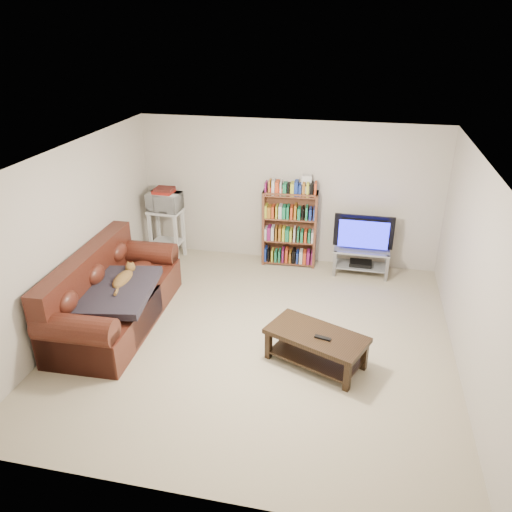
% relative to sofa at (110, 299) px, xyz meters
% --- Properties ---
extents(floor, '(5.00, 5.00, 0.00)m').
position_rel_sofa_xyz_m(floor, '(2.05, 0.02, -0.35)').
color(floor, '#BFB08E').
rests_on(floor, ground).
extents(ceiling, '(5.00, 5.00, 0.00)m').
position_rel_sofa_xyz_m(ceiling, '(2.05, 0.02, 2.05)').
color(ceiling, white).
rests_on(ceiling, ground).
extents(wall_back, '(5.00, 0.00, 5.00)m').
position_rel_sofa_xyz_m(wall_back, '(2.05, 2.52, 0.85)').
color(wall_back, beige).
rests_on(wall_back, ground).
extents(wall_front, '(5.00, 0.00, 5.00)m').
position_rel_sofa_xyz_m(wall_front, '(2.05, -2.48, 0.85)').
color(wall_front, beige).
rests_on(wall_front, ground).
extents(wall_left, '(0.00, 5.00, 5.00)m').
position_rel_sofa_xyz_m(wall_left, '(-0.45, 0.02, 0.85)').
color(wall_left, beige).
rests_on(wall_left, ground).
extents(wall_right, '(0.00, 5.00, 5.00)m').
position_rel_sofa_xyz_m(wall_right, '(4.55, 0.02, 0.85)').
color(wall_right, beige).
rests_on(wall_right, ground).
extents(sofa, '(1.10, 2.41, 1.02)m').
position_rel_sofa_xyz_m(sofa, '(0.00, 0.00, 0.00)').
color(sofa, '#471C12').
rests_on(sofa, floor).
extents(blanket, '(1.05, 1.29, 0.20)m').
position_rel_sofa_xyz_m(blanket, '(0.20, -0.16, 0.23)').
color(blanket, '#252029').
rests_on(blanket, sofa).
extents(cat, '(0.28, 0.66, 0.19)m').
position_rel_sofa_xyz_m(cat, '(0.19, 0.06, 0.29)').
color(cat, brown).
rests_on(cat, sofa).
extents(coffee_table, '(1.32, 1.00, 0.43)m').
position_rel_sofa_xyz_m(coffee_table, '(2.85, -0.35, -0.05)').
color(coffee_table, black).
rests_on(coffee_table, floor).
extents(remote, '(0.20, 0.10, 0.02)m').
position_rel_sofa_xyz_m(remote, '(2.93, -0.45, 0.09)').
color(remote, black).
rests_on(remote, coffee_table).
extents(tv_stand, '(0.89, 0.41, 0.44)m').
position_rel_sofa_xyz_m(tv_stand, '(3.33, 2.18, -0.05)').
color(tv_stand, '#999EA3').
rests_on(tv_stand, floor).
extents(television, '(0.96, 0.13, 0.55)m').
position_rel_sofa_xyz_m(television, '(3.33, 2.18, 0.37)').
color(television, black).
rests_on(television, tv_stand).
extents(dvd_player, '(0.36, 0.25, 0.06)m').
position_rel_sofa_xyz_m(dvd_player, '(3.33, 2.18, -0.16)').
color(dvd_player, black).
rests_on(dvd_player, tv_stand).
extents(bookshelf, '(0.91, 0.32, 1.29)m').
position_rel_sofa_xyz_m(bookshelf, '(2.12, 2.31, 0.32)').
color(bookshelf, brown).
rests_on(bookshelf, floor).
extents(shelf_clutter, '(0.66, 0.23, 0.28)m').
position_rel_sofa_xyz_m(shelf_clutter, '(2.21, 2.33, 1.05)').
color(shelf_clutter, silver).
rests_on(shelf_clutter, bookshelf).
extents(microwave_stand, '(0.58, 0.43, 0.89)m').
position_rel_sofa_xyz_m(microwave_stand, '(0.01, 2.12, 0.22)').
color(microwave_stand, silver).
rests_on(microwave_stand, floor).
extents(microwave, '(0.57, 0.40, 0.30)m').
position_rel_sofa_xyz_m(microwave, '(0.01, 2.12, 0.69)').
color(microwave, silver).
rests_on(microwave, microwave_stand).
extents(game_boxes, '(0.34, 0.30, 0.05)m').
position_rel_sofa_xyz_m(game_boxes, '(0.01, 2.12, 0.86)').
color(game_boxes, maroon).
rests_on(game_boxes, microwave).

